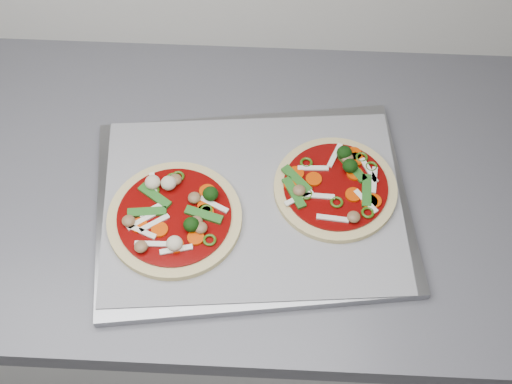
{
  "coord_description": "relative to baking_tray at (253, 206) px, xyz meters",
  "views": [
    {
      "loc": [
        -0.54,
        0.67,
        1.84
      ],
      "look_at": [
        -0.56,
        1.27,
        0.93
      ],
      "focal_mm": 50.0,
      "sensor_mm": 36.0,
      "label": 1
    }
  ],
  "objects": [
    {
      "name": "baking_tray",
      "position": [
        0.0,
        0.0,
        0.0
      ],
      "size": [
        0.52,
        0.41,
        0.02
      ],
      "primitive_type": "cube",
      "rotation": [
        0.0,
        0.0,
        0.14
      ],
      "color": "gray",
      "rests_on": "countertop"
    },
    {
      "name": "pizza_left",
      "position": [
        -0.11,
        -0.04,
        0.02
      ],
      "size": [
        0.26,
        0.26,
        0.03
      ],
      "rotation": [
        0.0,
        0.0,
        0.36
      ],
      "color": "beige",
      "rests_on": "parchment"
    },
    {
      "name": "pizza_right",
      "position": [
        0.13,
        0.03,
        0.02
      ],
      "size": [
        0.22,
        0.22,
        0.03
      ],
      "rotation": [
        0.0,
        0.0,
        0.18
      ],
      "color": "beige",
      "rests_on": "parchment"
    },
    {
      "name": "parchment",
      "position": [
        0.0,
        0.0,
        0.01
      ],
      "size": [
        0.48,
        0.37,
        0.0
      ],
      "primitive_type": "cube",
      "rotation": [
        0.0,
        0.0,
        0.09
      ],
      "color": "gray",
      "rests_on": "baking_tray"
    }
  ]
}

